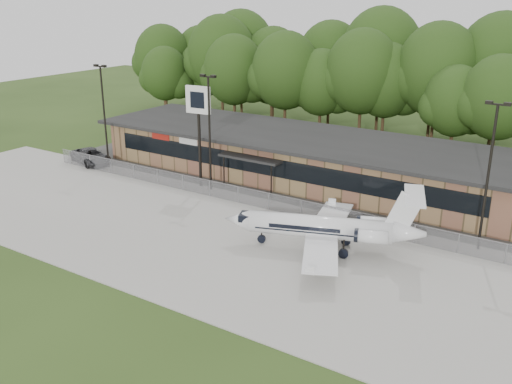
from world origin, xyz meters
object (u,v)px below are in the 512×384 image
Objects in this scene: suv at (91,156)px; terminal at (301,156)px; business_jet at (327,228)px; pole_sign at (198,111)px.

terminal is at bearing -51.97° from suv.
business_jet is 17.70m from pole_sign.
pole_sign is at bearing 139.09° from business_jet.
pole_sign reaches higher than terminal.
terminal is 16.24m from business_jet.
suv is 15.43m from pole_sign.
business_jet is at bearing -82.98° from suv.
suv is (-29.85, 5.82, -0.89)m from business_jet.
pole_sign reaches higher than suv.
business_jet reaches higher than terminal.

